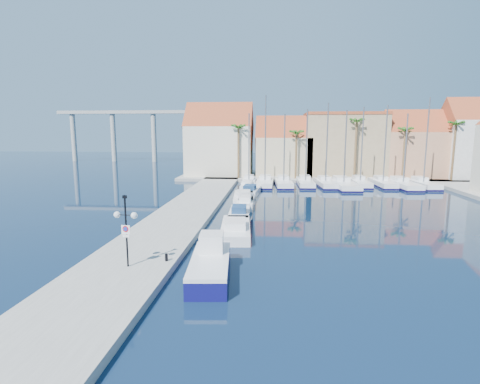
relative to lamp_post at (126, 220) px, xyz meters
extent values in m
plane|color=black|center=(8.67, 2.27, -3.40)|extent=(260.00, 260.00, 0.00)
cube|color=gray|center=(-0.33, 15.77, -3.15)|extent=(6.00, 77.00, 0.50)
cube|color=gray|center=(18.67, 50.27, -3.15)|extent=(54.00, 16.00, 0.50)
cylinder|color=black|center=(0.00, 0.01, -0.69)|extent=(0.11, 0.11, 4.42)
cylinder|color=black|center=(-0.27, 0.03, 0.30)|extent=(0.56, 0.11, 0.06)
cylinder|color=black|center=(0.28, -0.02, 0.30)|extent=(0.56, 0.11, 0.06)
sphere|color=white|center=(-0.55, 0.06, 0.30)|extent=(0.40, 0.40, 0.40)
sphere|color=white|center=(0.55, -0.05, 0.30)|extent=(0.40, 0.40, 0.40)
cube|color=black|center=(0.00, 0.01, 1.41)|extent=(0.26, 0.16, 0.18)
cube|color=white|center=(-0.01, -0.06, -0.58)|extent=(0.55, 0.09, 0.55)
cylinder|color=red|center=(-0.01, -0.09, -0.53)|extent=(0.38, 0.06, 0.38)
cylinder|color=#1933A5|center=(-0.01, -0.10, -0.53)|extent=(0.27, 0.04, 0.27)
cube|color=white|center=(-0.01, -0.06, -0.97)|extent=(0.44, 0.08, 0.15)
cylinder|color=black|center=(2.07, 1.16, -2.66)|extent=(0.19, 0.19, 0.48)
cube|color=#0F0E51|center=(5.08, -0.01, -2.90)|extent=(2.82, 6.84, 1.00)
cube|color=white|center=(5.08, -0.01, -2.29)|extent=(2.82, 6.84, 0.22)
cube|color=white|center=(4.96, 1.32, -1.68)|extent=(1.60, 1.90, 1.22)
cube|color=white|center=(5.64, 9.59, -3.00)|extent=(2.97, 7.61, 0.80)
cube|color=white|center=(5.70, 8.85, -2.30)|extent=(1.87, 2.73, 0.60)
cube|color=white|center=(5.44, 15.44, -3.00)|extent=(2.20, 6.21, 0.80)
cube|color=navy|center=(5.46, 14.82, -2.30)|extent=(1.46, 2.20, 0.60)
cube|color=white|center=(5.63, 21.10, -3.00)|extent=(1.89, 5.74, 0.80)
cube|color=white|center=(5.64, 20.53, -2.30)|extent=(1.30, 2.02, 0.60)
cube|color=white|center=(5.11, 24.91, -3.00)|extent=(2.86, 7.59, 0.80)
cube|color=white|center=(5.16, 24.17, -2.30)|extent=(1.83, 2.71, 0.60)
cube|color=white|center=(5.66, 30.03, -3.00)|extent=(2.68, 6.93, 0.80)
cube|color=navy|center=(5.61, 29.35, -2.30)|extent=(1.70, 2.48, 0.60)
cube|color=white|center=(5.05, 34.97, -3.00)|extent=(2.24, 5.95, 0.80)
cube|color=white|center=(5.01, 34.39, -2.30)|extent=(1.44, 2.12, 0.60)
cube|color=white|center=(4.91, 38.41, -2.90)|extent=(2.24, 8.06, 1.00)
cube|color=#0F0B3A|center=(4.91, 38.41, -3.22)|extent=(2.31, 8.13, 0.28)
cube|color=white|center=(4.89, 39.21, -2.10)|extent=(1.51, 2.44, 0.60)
cylinder|color=slate|center=(4.91, 38.01, 2.79)|extent=(0.20, 0.20, 10.39)
cube|color=white|center=(7.49, 38.38, -2.90)|extent=(2.77, 9.83, 1.00)
cube|color=#0F0B3A|center=(7.49, 38.38, -3.22)|extent=(2.84, 9.89, 0.28)
cube|color=white|center=(7.52, 39.36, -2.10)|extent=(1.85, 2.97, 0.60)
cylinder|color=slate|center=(7.48, 37.89, 4.17)|extent=(0.20, 0.20, 13.14)
cube|color=white|center=(10.42, 38.16, -2.90)|extent=(2.86, 9.38, 1.00)
cube|color=#0F0B3A|center=(10.42, 38.16, -3.22)|extent=(2.92, 9.45, 0.28)
cube|color=white|center=(10.37, 39.09, -2.10)|extent=(1.82, 2.86, 0.60)
cylinder|color=slate|center=(10.44, 37.70, 2.73)|extent=(0.20, 0.20, 10.27)
cube|color=white|center=(13.88, 38.67, -2.90)|extent=(2.42, 8.94, 1.00)
cube|color=#0F0B3A|center=(13.88, 38.67, -3.22)|extent=(2.48, 9.00, 0.28)
cube|color=white|center=(13.87, 39.56, -2.10)|extent=(1.65, 2.69, 0.60)
cylinder|color=slate|center=(13.89, 38.23, 3.10)|extent=(0.20, 0.20, 11.01)
cube|color=white|center=(16.92, 38.20, -2.90)|extent=(2.92, 8.83, 1.00)
cube|color=#0F0B3A|center=(16.92, 38.20, -3.22)|extent=(2.98, 8.89, 0.28)
cube|color=white|center=(16.85, 39.07, -2.10)|extent=(1.77, 2.72, 0.60)
cylinder|color=slate|center=(16.95, 37.77, 3.56)|extent=(0.20, 0.20, 11.92)
cube|color=white|center=(19.58, 37.62, -2.90)|extent=(3.66, 11.58, 1.00)
cube|color=#0F0B3A|center=(19.58, 37.62, -3.22)|extent=(3.72, 11.65, 0.28)
cube|color=white|center=(19.51, 38.76, -2.10)|extent=(2.28, 3.55, 0.60)
cylinder|color=slate|center=(19.61, 37.05, 2.98)|extent=(0.20, 0.20, 10.77)
cube|color=white|center=(22.47, 39.23, -2.90)|extent=(2.23, 8.45, 1.00)
cube|color=#0F0B3A|center=(22.47, 39.23, -3.22)|extent=(2.29, 8.51, 0.28)
cube|color=white|center=(22.47, 40.07, -2.10)|extent=(1.55, 2.54, 0.60)
cylinder|color=slate|center=(22.47, 38.81, 3.26)|extent=(0.20, 0.20, 11.33)
cube|color=white|center=(25.92, 39.08, -2.90)|extent=(2.61, 8.59, 1.00)
cube|color=#0F0B3A|center=(25.92, 39.08, -3.22)|extent=(2.67, 8.66, 0.28)
cube|color=white|center=(25.88, 39.93, -2.10)|extent=(1.67, 2.62, 0.60)
cylinder|color=slate|center=(25.94, 38.65, 3.40)|extent=(0.20, 0.20, 11.60)
cube|color=white|center=(28.63, 38.20, -2.90)|extent=(3.37, 10.19, 1.00)
cube|color=#0F0B3A|center=(28.63, 38.20, -3.22)|extent=(3.43, 10.25, 0.28)
cube|color=white|center=(28.55, 39.20, -2.10)|extent=(2.05, 3.14, 0.60)
cylinder|color=slate|center=(28.67, 37.70, 2.73)|extent=(0.20, 0.20, 10.26)
cube|color=white|center=(31.80, 38.59, -2.90)|extent=(2.82, 8.89, 1.00)
cube|color=#0F0B3A|center=(31.80, 38.59, -3.22)|extent=(2.89, 8.95, 0.28)
cube|color=white|center=(31.75, 39.46, -2.10)|extent=(1.76, 2.72, 0.60)
cylinder|color=slate|center=(31.83, 38.15, 3.93)|extent=(0.20, 0.20, 12.66)
cube|color=beige|center=(-1.33, 49.27, 1.60)|extent=(12.00, 9.00, 9.00)
cube|color=#964720|center=(-1.33, 49.27, 6.10)|extent=(12.30, 9.00, 9.00)
cube|color=tan|center=(10.67, 49.27, 0.60)|extent=(10.00, 8.00, 7.00)
cube|color=#964720|center=(10.67, 49.27, 4.10)|extent=(10.30, 8.00, 8.00)
cube|color=#9B835F|center=(21.67, 50.27, 2.60)|extent=(14.00, 10.00, 11.00)
cube|color=#964720|center=(21.67, 50.27, 8.35)|extent=(14.20, 10.20, 0.50)
cube|color=tan|center=(33.67, 49.27, 1.10)|extent=(10.00, 8.00, 8.00)
cube|color=#964720|center=(33.67, 49.27, 5.10)|extent=(10.30, 8.00, 8.00)
cube|color=silver|center=(42.67, 48.27, 2.10)|extent=(8.00, 8.00, 10.00)
cube|color=#964720|center=(42.67, 48.27, 7.10)|extent=(8.30, 8.00, 8.00)
cylinder|color=brown|center=(2.67, 44.27, 1.60)|extent=(0.36, 0.36, 9.00)
sphere|color=#2A611B|center=(2.67, 44.27, 5.95)|extent=(2.60, 2.60, 2.60)
cylinder|color=brown|center=(12.67, 44.27, 1.10)|extent=(0.36, 0.36, 8.00)
sphere|color=#2A611B|center=(12.67, 44.27, 4.95)|extent=(2.60, 2.60, 2.60)
cylinder|color=brown|center=(22.67, 44.27, 2.10)|extent=(0.36, 0.36, 10.00)
sphere|color=#2A611B|center=(22.67, 44.27, 6.95)|extent=(2.60, 2.60, 2.60)
cylinder|color=brown|center=(30.67, 44.27, 1.35)|extent=(0.36, 0.36, 8.50)
sphere|color=#2A611B|center=(30.67, 44.27, 5.45)|extent=(2.60, 2.60, 2.60)
cylinder|color=brown|center=(38.67, 44.27, 1.85)|extent=(0.36, 0.36, 9.50)
sphere|color=#2A611B|center=(38.67, 44.27, 6.45)|extent=(2.60, 2.60, 2.60)
cube|color=#9E9E99|center=(-29.33, 84.27, 10.60)|extent=(48.00, 2.20, 0.90)
cylinder|color=#9E9E99|center=(-49.33, 84.27, 3.60)|extent=(1.40, 1.40, 14.00)
cylinder|color=#9E9E99|center=(-37.33, 84.27, 3.60)|extent=(1.40, 1.40, 14.00)
cylinder|color=#9E9E99|center=(-25.33, 84.27, 3.60)|extent=(1.40, 1.40, 14.00)
cylinder|color=#9E9E99|center=(-13.33, 84.27, 3.60)|extent=(1.40, 1.40, 14.00)
camera|label=1|loc=(8.74, -21.09, 5.25)|focal=28.00mm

